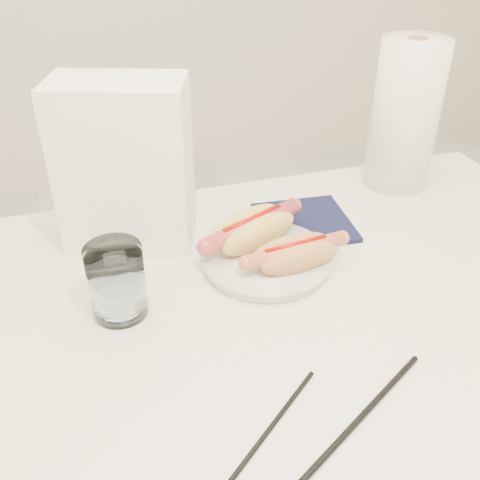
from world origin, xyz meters
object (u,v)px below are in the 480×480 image
object	(u,v)px
napkin_box	(125,166)
water_glass	(117,281)
plate	(266,261)
hotdog_right	(295,254)
table	(269,346)
paper_towel_roll	(405,115)
hotdog_left	(252,230)

from	to	relation	value
napkin_box	water_glass	bearing A→B (deg)	-84.13
plate	napkin_box	xyz separation A→B (m)	(-0.19, 0.14, 0.13)
plate	hotdog_right	xyz separation A→B (m)	(0.03, -0.04, 0.03)
table	water_glass	size ratio (longest dim) A/B	10.95
plate	hotdog_right	world-z (taller)	hotdog_right
table	napkin_box	distance (m)	0.36
napkin_box	paper_towel_roll	distance (m)	0.54
hotdog_right	table	bearing A→B (deg)	-136.90
hotdog_right	water_glass	xyz separation A→B (m)	(-0.27, -0.01, 0.02)
plate	paper_towel_roll	distance (m)	0.42
table	hotdog_right	xyz separation A→B (m)	(0.07, 0.08, 0.10)
hotdog_left	water_glass	world-z (taller)	water_glass
plate	hotdog_left	world-z (taller)	hotdog_left
hotdog_left	plate	bearing A→B (deg)	-102.19
napkin_box	paper_towel_roll	world-z (taller)	paper_towel_roll
table	paper_towel_roll	size ratio (longest dim) A/B	4.23
hotdog_right	water_glass	distance (m)	0.27
hotdog_left	napkin_box	distance (m)	0.23
hotdog_left	napkin_box	xyz separation A→B (m)	(-0.18, 0.10, 0.10)
table	napkin_box	size ratio (longest dim) A/B	4.37
table	paper_towel_roll	distance (m)	0.53
plate	water_glass	size ratio (longest dim) A/B	1.82
hotdog_right	paper_towel_roll	bearing A→B (deg)	29.70
plate	water_glass	world-z (taller)	water_glass
water_glass	napkin_box	world-z (taller)	napkin_box
water_glass	plate	bearing A→B (deg)	10.94
hotdog_left	paper_towel_roll	bearing A→B (deg)	-0.99
plate	paper_towel_roll	world-z (taller)	paper_towel_roll
hotdog_left	hotdog_right	xyz separation A→B (m)	(0.04, -0.08, -0.00)
plate	paper_towel_roll	bearing A→B (deg)	29.30
table	plate	size ratio (longest dim) A/B	6.01
hotdog_right	paper_towel_roll	xyz separation A→B (m)	(0.31, 0.23, 0.10)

